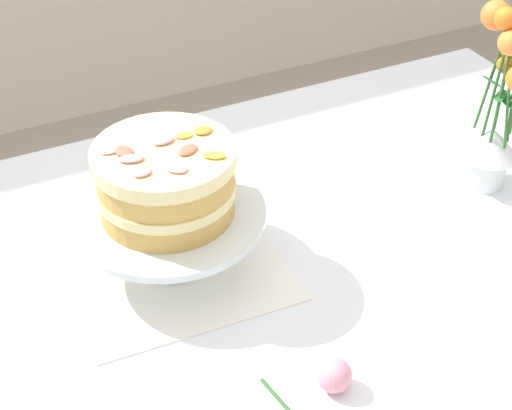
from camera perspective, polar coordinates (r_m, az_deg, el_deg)
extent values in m
cube|color=white|center=(1.23, 3.70, -4.84)|extent=(1.40, 1.00, 0.03)
cylinder|color=brown|center=(1.99, 12.85, -0.72)|extent=(0.06, 0.06, 0.71)
cube|color=white|center=(1.23, -6.06, -4.11)|extent=(0.33, 0.33, 0.00)
cylinder|color=silver|center=(1.22, -6.08, -3.88)|extent=(0.11, 0.11, 0.01)
cylinder|color=silver|center=(1.19, -6.21, -2.34)|extent=(0.03, 0.03, 0.07)
cylinder|color=silver|center=(1.17, -6.35, -0.69)|extent=(0.29, 0.29, 0.01)
cylinder|color=tan|center=(1.15, -6.43, 0.25)|extent=(0.20, 0.20, 0.04)
cylinder|color=beige|center=(1.14, -6.52, 1.28)|extent=(0.20, 0.20, 0.02)
cylinder|color=tan|center=(1.12, -6.61, 2.34)|extent=(0.20, 0.20, 0.04)
cylinder|color=beige|center=(1.11, -6.71, 3.56)|extent=(0.21, 0.21, 0.02)
ellipsoid|color=pink|center=(1.08, -9.01, 3.34)|extent=(0.04, 0.03, 0.01)
ellipsoid|color=pink|center=(1.05, -5.72, 2.62)|extent=(0.04, 0.03, 0.01)
ellipsoid|color=#E56B51|center=(1.09, -4.95, 4.00)|extent=(0.04, 0.03, 0.01)
ellipsoid|color=yellow|center=(1.12, -5.24, 5.03)|extent=(0.03, 0.02, 0.00)
ellipsoid|color=orange|center=(1.13, -3.85, 5.40)|extent=(0.03, 0.02, 0.01)
ellipsoid|color=pink|center=(1.11, -10.40, 3.99)|extent=(0.04, 0.03, 0.00)
ellipsoid|color=pink|center=(1.11, -6.69, 4.64)|extent=(0.03, 0.02, 0.01)
ellipsoid|color=yellow|center=(1.08, -3.04, 3.61)|extent=(0.04, 0.03, 0.01)
ellipsoid|color=#E56B51|center=(1.10, -9.52, 3.86)|extent=(0.03, 0.03, 0.01)
ellipsoid|color=pink|center=(1.05, -8.23, 2.33)|extent=(0.03, 0.02, 0.01)
cylinder|color=silver|center=(1.43, 16.25, 2.53)|extent=(0.07, 0.07, 0.06)
cone|color=silver|center=(1.40, 16.64, 4.42)|extent=(0.10, 0.10, 0.05)
cylinder|color=#2D6028|center=(1.37, 17.23, 7.25)|extent=(0.02, 0.02, 0.13)
sphere|color=orange|center=(1.35, 17.78, 9.84)|extent=(0.04, 0.04, 0.04)
cylinder|color=#2D6028|center=(1.36, 16.63, 8.81)|extent=(0.01, 0.03, 0.21)
sphere|color=orange|center=(1.33, 16.97, 12.99)|extent=(0.05, 0.05, 0.05)
ellipsoid|color=#236B2D|center=(1.35, 16.65, 8.59)|extent=(0.02, 0.05, 0.02)
cylinder|color=#2D6028|center=(1.34, 17.03, 8.53)|extent=(0.01, 0.01, 0.21)
sphere|color=orange|center=(1.30, 17.63, 12.72)|extent=(0.04, 0.04, 0.04)
cylinder|color=#2D6028|center=(1.34, 17.28, 7.70)|extent=(0.01, 0.01, 0.18)
sphere|color=orange|center=(1.29, 17.97, 11.11)|extent=(0.04, 0.04, 0.04)
ellipsoid|color=#236B2D|center=(1.35, 17.28, 7.55)|extent=(0.05, 0.04, 0.01)
cylinder|color=#2D6028|center=(1.35, 17.71, 6.47)|extent=(0.01, 0.03, 0.13)
ellipsoid|color=#236B2D|center=(1.35, 17.92, 7.16)|extent=(0.02, 0.04, 0.02)
sphere|color=pink|center=(1.03, 5.67, -12.14)|extent=(0.05, 0.05, 0.05)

